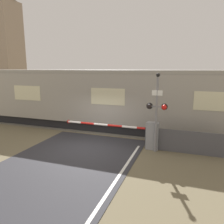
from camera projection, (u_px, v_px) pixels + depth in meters
ground_plane at (87, 147)px, 11.23m from camera, size 80.00×80.00×0.00m
track_bed at (112, 128)px, 14.75m from camera, size 36.00×3.20×0.13m
train at (115, 99)px, 14.29m from camera, size 21.19×2.95×3.88m
crossing_barrier at (146, 134)px, 10.97m from camera, size 5.15×0.44×1.37m
signal_post at (157, 108)px, 10.23m from camera, size 0.99×0.26×3.78m
distant_building at (6, 46)px, 31.97m from camera, size 4.08×4.08×14.11m
roadside_fence at (187, 142)px, 10.32m from camera, size 4.02×0.06×1.10m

